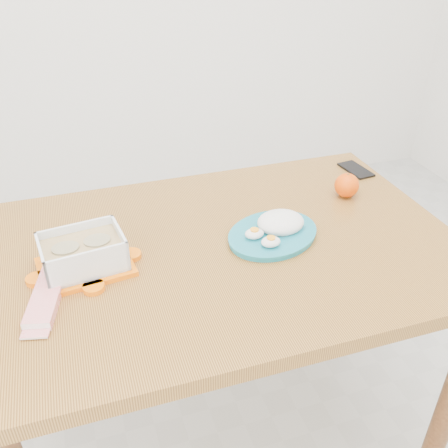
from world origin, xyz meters
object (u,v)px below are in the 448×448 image
object	(u,v)px
orange_fruit	(347,185)
smartphone	(356,170)
dining_table	(224,274)
food_container	(83,254)
rice_plate	(275,228)

from	to	relation	value
orange_fruit	smartphone	world-z (taller)	orange_fruit
dining_table	smartphone	bearing A→B (deg)	26.31
dining_table	orange_fruit	distance (m)	0.46
dining_table	food_container	bearing A→B (deg)	179.75
orange_fruit	rice_plate	size ratio (longest dim) A/B	0.22
dining_table	orange_fruit	bearing A→B (deg)	16.75
orange_fruit	smartphone	size ratio (longest dim) A/B	0.59
orange_fruit	smartphone	xyz separation A→B (m)	(0.12, 0.14, -0.03)
food_container	smartphone	world-z (taller)	food_container
dining_table	orange_fruit	size ratio (longest dim) A/B	16.75
food_container	dining_table	bearing A→B (deg)	-7.61
dining_table	food_container	size ratio (longest dim) A/B	5.21
rice_plate	smartphone	world-z (taller)	rice_plate
smartphone	dining_table	bearing A→B (deg)	-160.36
dining_table	rice_plate	distance (m)	0.18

